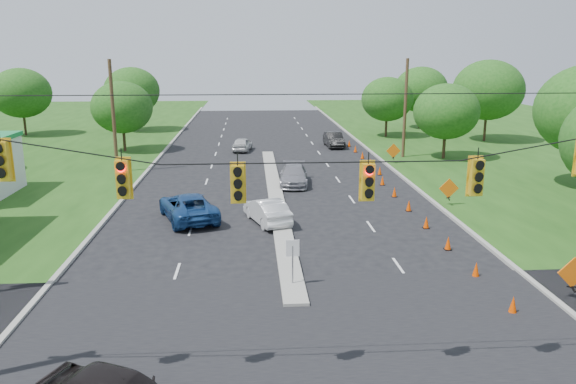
{
  "coord_description": "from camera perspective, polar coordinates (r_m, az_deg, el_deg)",
  "views": [
    {
      "loc": [
        -1.66,
        -15.59,
        9.43
      ],
      "look_at": [
        0.16,
        11.09,
        2.8
      ],
      "focal_mm": 35.0,
      "sensor_mm": 36.0,
      "label": 1
    }
  ],
  "objects": [
    {
      "name": "cross_street",
      "position": [
        18.3,
        1.95,
        -17.11
      ],
      "size": [
        160.0,
        14.0,
        0.02
      ],
      "primitive_type": "cube",
      "color": "black",
      "rests_on": "ground"
    },
    {
      "name": "work_sign_2",
      "position": [
        49.9,
        10.66,
        4.06
      ],
      "size": [
        1.27,
        0.58,
        1.37
      ],
      "color": "black",
      "rests_on": "ground"
    },
    {
      "name": "cone_0",
      "position": [
        22.83,
        21.89,
        -10.58
      ],
      "size": [
        0.32,
        0.32,
        0.7
      ],
      "primitive_type": "cone",
      "color": "#E84000",
      "rests_on": "ground"
    },
    {
      "name": "silver_car_far",
      "position": [
        41.24,
        0.59,
        1.72
      ],
      "size": [
        2.41,
        5.06,
        1.42
      ],
      "primitive_type": "imported",
      "rotation": [
        0.0,
        0.0,
        -0.09
      ],
      "color": "gray",
      "rests_on": "ground"
    },
    {
      "name": "cone_7",
      "position": [
        45.22,
        9.31,
        2.15
      ],
      "size": [
        0.32,
        0.32,
        0.7
      ],
      "primitive_type": "cone",
      "color": "#E84000",
      "rests_on": "ground"
    },
    {
      "name": "cone_2",
      "position": [
        28.82,
        15.96,
        -5.0
      ],
      "size": [
        0.32,
        0.32,
        0.7
      ],
      "primitive_type": "cone",
      "color": "#E84000",
      "rests_on": "ground"
    },
    {
      "name": "white_sedan",
      "position": [
        31.98,
        -2.15,
        -1.91
      ],
      "size": [
        2.79,
        4.57,
        1.42
      ],
      "primitive_type": "imported",
      "rotation": [
        0.0,
        0.0,
        3.46
      ],
      "color": "silver",
      "rests_on": "ground"
    },
    {
      "name": "tree_4",
      "position": [
        72.68,
        -25.47,
        9.07
      ],
      "size": [
        6.72,
        6.72,
        7.84
      ],
      "color": "black",
      "rests_on": "ground"
    },
    {
      "name": "cone_4",
      "position": [
        35.18,
        12.18,
        -1.35
      ],
      "size": [
        0.32,
        0.32,
        0.7
      ],
      "primitive_type": "cone",
      "color": "#E84000",
      "rests_on": "ground"
    },
    {
      "name": "tree_5",
      "position": [
        57.17,
        -16.51,
        8.25
      ],
      "size": [
        5.88,
        5.88,
        6.86
      ],
      "color": "black",
      "rests_on": "ground"
    },
    {
      "name": "signal_span",
      "position": [
        15.34,
        2.29,
        -2.99
      ],
      "size": [
        25.6,
        0.32,
        9.0
      ],
      "color": "#422D1C",
      "rests_on": "ground"
    },
    {
      "name": "blue_pickup",
      "position": [
        33.05,
        -10.12,
        -1.46
      ],
      "size": [
        4.29,
        6.2,
        1.57
      ],
      "primitive_type": "imported",
      "rotation": [
        0.0,
        0.0,
        3.47
      ],
      "color": "navy",
      "rests_on": "ground"
    },
    {
      "name": "cone_9",
      "position": [
        51.93,
        7.58,
        3.73
      ],
      "size": [
        0.32,
        0.32,
        0.7
      ],
      "primitive_type": "cone",
      "color": "#E84000",
      "rests_on": "ground"
    },
    {
      "name": "work_sign_1",
      "position": [
        36.79,
        16.02,
        0.27
      ],
      "size": [
        1.27,
        0.58,
        1.37
      ],
      "color": "black",
      "rests_on": "ground"
    },
    {
      "name": "cone_10",
      "position": [
        55.32,
        6.87,
        4.38
      ],
      "size": [
        0.32,
        0.32,
        0.7
      ],
      "primitive_type": "cone",
      "color": "#E84000",
      "rests_on": "ground"
    },
    {
      "name": "curb_right",
      "position": [
        48.02,
        10.37,
        2.37
      ],
      "size": [
        0.25,
        110.0,
        0.16
      ],
      "primitive_type": "cube",
      "color": "gray",
      "rests_on": "ground"
    },
    {
      "name": "tree_9",
      "position": [
        52.89,
        15.79,
        7.88
      ],
      "size": [
        5.88,
        5.88,
        6.86
      ],
      "color": "black",
      "rests_on": "ground"
    },
    {
      "name": "silver_car_oncoming",
      "position": [
        55.92,
        -4.66,
        4.87
      ],
      "size": [
        2.23,
        4.14,
        1.34
      ],
      "primitive_type": "imported",
      "rotation": [
        0.0,
        0.0,
        2.97
      ],
      "color": "silver",
      "rests_on": "ground"
    },
    {
      "name": "cone_1",
      "position": [
        25.76,
        18.56,
        -7.48
      ],
      "size": [
        0.32,
        0.32,
        0.7
      ],
      "primitive_type": "cone",
      "color": "#E84000",
      "rests_on": "ground"
    },
    {
      "name": "ground",
      "position": [
        18.3,
        1.95,
        -17.11
      ],
      "size": [
        160.0,
        160.0,
        0.0
      ],
      "primitive_type": "plane",
      "color": "black",
      "rests_on": "ground"
    },
    {
      "name": "cone_11",
      "position": [
        58.71,
        6.24,
        4.95
      ],
      "size": [
        0.32,
        0.32,
        0.7
      ],
      "primitive_type": "cone",
      "color": "#E84000",
      "rests_on": "ground"
    },
    {
      "name": "tree_6",
      "position": [
        72.17,
        -15.58,
        9.87
      ],
      "size": [
        6.72,
        6.72,
        7.84
      ],
      "color": "black",
      "rests_on": "ground"
    },
    {
      "name": "median_sign",
      "position": [
        23.08,
        0.47,
        -6.28
      ],
      "size": [
        0.55,
        0.06,
        2.05
      ],
      "color": "gray",
      "rests_on": "ground"
    },
    {
      "name": "tree_12",
      "position": [
        65.69,
        10.05,
        9.27
      ],
      "size": [
        5.88,
        5.88,
        6.86
      ],
      "color": "black",
      "rests_on": "ground"
    },
    {
      "name": "utility_pole_far_right",
      "position": [
        52.77,
        11.82,
        8.27
      ],
      "size": [
        0.28,
        0.28,
        9.0
      ],
      "primitive_type": "cylinder",
      "color": "#422D1C",
      "rests_on": "ground"
    },
    {
      "name": "dark_car_receding",
      "position": [
        58.35,
        4.68,
        5.33
      ],
      "size": [
        1.78,
        4.64,
        1.51
      ],
      "primitive_type": "imported",
      "rotation": [
        0.0,
        0.0,
        0.04
      ],
      "color": "black",
      "rests_on": "ground"
    },
    {
      "name": "work_sign_0",
      "position": [
        24.67,
        26.98,
        -7.42
      ],
      "size": [
        1.27,
        0.58,
        1.37
      ],
      "color": "black",
      "rests_on": "ground"
    },
    {
      "name": "curb_left",
      "position": [
        47.32,
        -14.09,
        2.0
      ],
      "size": [
        0.25,
        110.0,
        0.16
      ],
      "primitive_type": "cube",
      "color": "gray",
      "rests_on": "ground"
    },
    {
      "name": "tree_10",
      "position": [
        65.0,
        19.67,
        9.73
      ],
      "size": [
        7.56,
        7.56,
        8.82
      ],
      "color": "black",
      "rests_on": "ground"
    },
    {
      "name": "utility_pole_far_left",
      "position": [
        47.12,
        -17.31,
        7.3
      ],
      "size": [
        0.28,
        0.28,
        9.0
      ],
      "primitive_type": "cylinder",
      "color": "#422D1C",
      "rests_on": "ground"
    },
    {
      "name": "median",
      "position": [
        37.83,
        -1.25,
        -0.52
      ],
      "size": [
        1.0,
        34.0,
        0.18
      ],
      "primitive_type": "cube",
      "color": "gray",
      "rests_on": "ground"
    },
    {
      "name": "cone_8",
      "position": [
        48.56,
        8.38,
        3.0
      ],
      "size": [
        0.32,
        0.32,
        0.7
      ],
      "primitive_type": "cone",
      "color": "#E84000",
      "rests_on": "ground"
    },
    {
      "name": "cone_5",
      "position": [
        38.45,
        10.77,
        0.01
      ],
      "size": [
        0.32,
        0.32,
        0.7
      ],
      "primitive_type": "cone",
      "color": "#E84000",
      "rests_on": "ground"
    },
    {
      "name": "tree_11",
      "position": [
        73.98,
        13.36,
        10.09
      ],
      "size": [
        6.72,
        6.72,
        7.84
      ],
      "color": "black",
      "rests_on": "ground"
    },
    {
      "name": "cone_3",
      "position": [
        31.97,
        13.88,
        -3.0
      ],
      "size": [
        0.32,
        0.32,
        0.7
      ],
      "primitive_type": "cone",
      "color": "#E84000",
      "rests_on": "ground"
    },
    {
      "name": "cone_6",
      "position": [
        41.75,
        9.58,
        1.17
      ],
      "size": [
        0.32,
        0.32,
        0.7
      ],
      "primitive_type": "cone",
      "color": "#E84000",
      "rests_on": "ground"
    }
  ]
}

